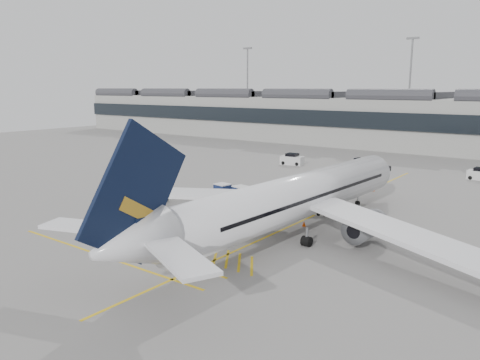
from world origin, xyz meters
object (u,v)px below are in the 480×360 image
Objects in this scene: ramp_agent_b at (229,208)px; ramp_agent_a at (259,199)px; pushback_tug at (157,197)px; belt_loader at (309,208)px; airliner_main at (293,199)px; baggage_cart_a at (241,194)px.

ramp_agent_a is at bearing -112.80° from ramp_agent_b.
ramp_agent_b is 11.11m from pushback_tug.
belt_loader is at bearing -1.84° from pushback_tug.
belt_loader is at bearing -156.41° from ramp_agent_b.
airliner_main is 8.64m from belt_loader.
airliner_main is at bearing -18.10° from baggage_cart_a.
belt_loader reaches higher than ramp_agent_a.
baggage_cart_a is at bearing -90.07° from ramp_agent_b.
belt_loader is 8.82m from ramp_agent_b.
ramp_agent_b is (-5.66, -6.75, 0.46)m from belt_loader.
ramp_agent_b is 0.74× the size of pushback_tug.
airliner_main is 13.45m from baggage_cart_a.
baggage_cart_a is at bearing 179.66° from belt_loader.
pushback_tug is at bearing -130.91° from baggage_cart_a.
pushback_tug is (-11.10, 0.32, -0.41)m from ramp_agent_b.
baggage_cart_a is 1.31× the size of ramp_agent_a.
ramp_agent_a is 0.83× the size of ramp_agent_b.
airliner_main is 21.90× the size of ramp_agent_b.
pushback_tug is at bearing -28.11° from ramp_agent_b.
baggage_cart_a is 2.62m from ramp_agent_a.
ramp_agent_a reaches higher than pushback_tug.
airliner_main reaches higher than baggage_cart_a.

